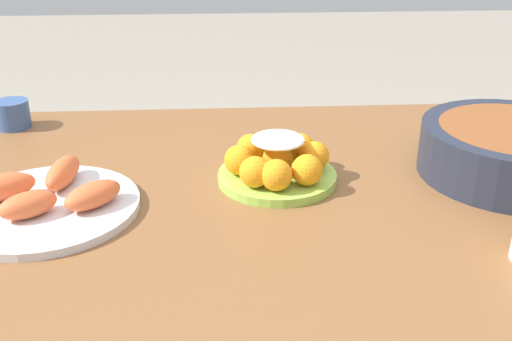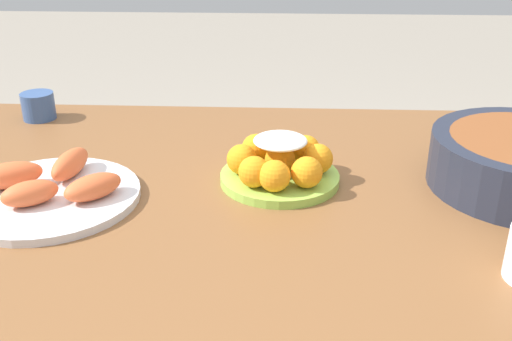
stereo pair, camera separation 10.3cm
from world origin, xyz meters
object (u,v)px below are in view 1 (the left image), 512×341
dining_table (234,244)px  seafood_platter (45,200)px  cup_far (13,114)px  cake_plate (277,163)px

dining_table → seafood_platter: bearing=-178.7°
seafood_platter → cup_far: cup_far is taller
cake_plate → dining_table: bearing=-135.4°
dining_table → seafood_platter: size_ratio=4.98×
dining_table → cup_far: bearing=140.8°
cake_plate → cup_far: (-0.56, 0.31, -0.00)m
dining_table → cake_plate: size_ratio=7.08×
cake_plate → cup_far: bearing=151.0°
dining_table → seafood_platter: 0.32m
seafood_platter → dining_table: bearing=1.3°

